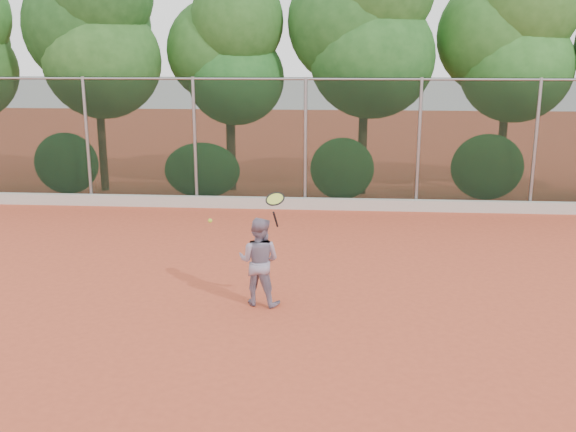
{
  "coord_description": "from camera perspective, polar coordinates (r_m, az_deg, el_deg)",
  "views": [
    {
      "loc": [
        0.86,
        -10.09,
        4.03
      ],
      "look_at": [
        0.0,
        1.0,
        1.25
      ],
      "focal_mm": 40.0,
      "sensor_mm": 36.0,
      "label": 1
    }
  ],
  "objects": [
    {
      "name": "concrete_curb",
      "position": [
        17.37,
        1.49,
        1.12
      ],
      "size": [
        24.0,
        0.2,
        0.3
      ],
      "primitive_type": "cube",
      "color": "beige",
      "rests_on": "ground"
    },
    {
      "name": "tennis_racket",
      "position": [
        10.16,
        -1.15,
        1.31
      ],
      "size": [
        0.39,
        0.36,
        0.59
      ],
      "color": "black",
      "rests_on": "ground"
    },
    {
      "name": "chainlink_fence",
      "position": [
        17.25,
        1.56,
        6.79
      ],
      "size": [
        24.09,
        0.09,
        3.5
      ],
      "color": "black",
      "rests_on": "ground"
    },
    {
      "name": "tennis_ball_in_flight",
      "position": [
        10.69,
        -6.94,
        -0.41
      ],
      "size": [
        0.07,
        0.07,
        0.07
      ],
      "color": "#A6C92D",
      "rests_on": "ground"
    },
    {
      "name": "ground",
      "position": [
        10.9,
        -0.41,
        -7.67
      ],
      "size": [
        80.0,
        80.0,
        0.0
      ],
      "primitive_type": "plane",
      "color": "#C24B2D",
      "rests_on": "ground"
    },
    {
      "name": "foliage_backdrop",
      "position": [
        19.13,
        0.23,
        15.14
      ],
      "size": [
        23.7,
        3.63,
        7.55
      ],
      "color": "#412B19",
      "rests_on": "ground"
    },
    {
      "name": "tennis_player",
      "position": [
        10.61,
        -2.59,
        -4.04
      ],
      "size": [
        0.83,
        0.71,
        1.49
      ],
      "primitive_type": "imported",
      "rotation": [
        0.0,
        0.0,
        2.92
      ],
      "color": "gray",
      "rests_on": "ground"
    }
  ]
}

